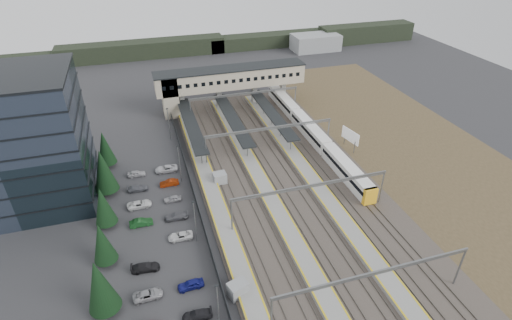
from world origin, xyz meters
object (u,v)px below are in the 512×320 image
object	(u,v)px
footbridge	(221,81)
billboard	(350,136)
office_building	(10,143)
relay_cabin_far	(220,178)
train	(311,131)
relay_cabin_near	(238,289)

from	to	relation	value
footbridge	billboard	size ratio (longest dim) A/B	7.35
office_building	relay_cabin_far	xyz separation A→B (m)	(35.23, -5.08, -11.02)
relay_cabin_far	train	bearing A→B (deg)	25.77
relay_cabin_far	billboard	bearing A→B (deg)	8.89
train	footbridge	bearing A→B (deg)	125.19
footbridge	office_building	bearing A→B (deg)	-145.53
relay_cabin_near	train	bearing A→B (deg)	54.34
office_building	train	xyz separation A→B (m)	(60.00, 6.88, -10.32)
relay_cabin_near	train	distance (m)	48.61
billboard	footbridge	bearing A→B (deg)	127.04
train	billboard	distance (m)	9.67
relay_cabin_far	billboard	distance (m)	31.69
footbridge	billboard	bearing A→B (deg)	-52.96
footbridge	relay_cabin_near	bearing A→B (deg)	-100.88
office_building	billboard	distance (m)	67.10
relay_cabin_far	billboard	size ratio (longest dim) A/B	0.49
office_building	relay_cabin_far	distance (m)	37.26
office_building	train	bearing A→B (deg)	6.54
office_building	train	distance (m)	61.27
relay_cabin_near	footbridge	size ratio (longest dim) A/B	0.08
train	billboard	size ratio (longest dim) A/B	9.96
relay_cabin_near	train	size ratio (longest dim) A/B	0.06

